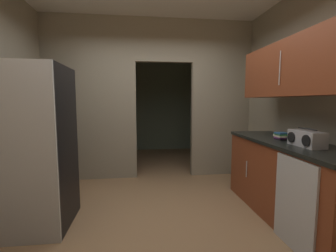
{
  "coord_description": "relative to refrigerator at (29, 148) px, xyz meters",
  "views": [
    {
      "loc": [
        -0.22,
        -2.58,
        1.39
      ],
      "look_at": [
        0.2,
        0.86,
        1.02
      ],
      "focal_mm": 25.16,
      "sensor_mm": 36.0,
      "label": 1
    }
  ],
  "objects": [
    {
      "name": "refrigerator",
      "position": [
        0.0,
        0.0,
        0.0
      ],
      "size": [
        0.82,
        0.8,
        1.77
      ],
      "color": "black",
      "rests_on": "ground"
    },
    {
      "name": "boombox",
      "position": [
        2.89,
        -0.48,
        0.12
      ],
      "size": [
        0.19,
        0.38,
        0.19
      ],
      "color": "#B2B2B7",
      "rests_on": "lower_cabinet_run"
    },
    {
      "name": "lower_cabinet_run",
      "position": [
        2.93,
        -0.19,
        -0.42
      ],
      "size": [
        0.66,
        1.96,
        0.93
      ],
      "color": "brown",
      "rests_on": "ground"
    },
    {
      "name": "book_stack",
      "position": [
        2.88,
        -0.07,
        0.09
      ],
      "size": [
        0.14,
        0.17,
        0.09
      ],
      "color": "black",
      "rests_on": "lower_cabinet_run"
    },
    {
      "name": "kitchen_partition",
      "position": [
        1.35,
        1.61,
        0.63
      ],
      "size": [
        3.69,
        0.12,
        2.84
      ],
      "color": "gray",
      "rests_on": "ground"
    },
    {
      "name": "dishwasher",
      "position": [
        2.61,
        -0.74,
        -0.45
      ],
      "size": [
        0.02,
        0.56,
        0.87
      ],
      "color": "#B7BABC",
      "rests_on": "ground"
    },
    {
      "name": "ground",
      "position": [
        1.41,
        -0.1,
        -0.88
      ],
      "size": [
        20.0,
        20.0,
        0.0
      ],
      "primitive_type": "plane",
      "color": "#93704C"
    },
    {
      "name": "upper_cabinet_counterside",
      "position": [
        2.93,
        -0.19,
        0.87
      ],
      "size": [
        0.36,
        1.76,
        0.62
      ],
      "color": "brown"
    },
    {
      "name": "adjoining_room_shell",
      "position": [
        1.41,
        3.39,
        0.54
      ],
      "size": [
        3.69,
        2.55,
        2.84
      ],
      "color": "slate",
      "rests_on": "ground"
    }
  ]
}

